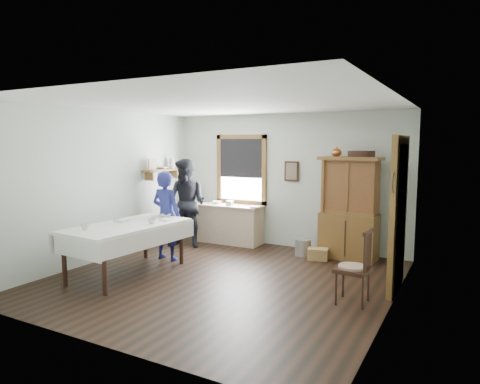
# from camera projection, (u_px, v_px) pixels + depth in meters

# --- Properties ---
(room) EXTENTS (5.01, 5.01, 2.70)m
(room) POSITION_uv_depth(u_px,v_px,m) (222.00, 193.00, 6.51)
(room) COLOR black
(room) RESTS_ON ground
(window) EXTENTS (1.18, 0.07, 1.48)m
(window) POSITION_uv_depth(u_px,v_px,m) (241.00, 166.00, 9.11)
(window) COLOR white
(window) RESTS_ON room
(doorway) EXTENTS (0.09, 1.14, 2.22)m
(doorway) POSITION_uv_depth(u_px,v_px,m) (400.00, 210.00, 6.11)
(doorway) COLOR #4B4135
(doorway) RESTS_ON room
(wall_shelf) EXTENTS (0.24, 1.00, 0.44)m
(wall_shelf) POSITION_uv_depth(u_px,v_px,m) (163.00, 169.00, 8.96)
(wall_shelf) COLOR brown
(wall_shelf) RESTS_ON room
(framed_picture) EXTENTS (0.30, 0.04, 0.40)m
(framed_picture) POSITION_uv_depth(u_px,v_px,m) (291.00, 171.00, 8.57)
(framed_picture) COLOR black
(framed_picture) RESTS_ON room
(rug_beater) EXTENTS (0.01, 0.27, 0.27)m
(rug_beater) POSITION_uv_depth(u_px,v_px,m) (395.00, 173.00, 5.57)
(rug_beater) COLOR black
(rug_beater) RESTS_ON room
(work_counter) EXTENTS (1.43, 0.56, 0.82)m
(work_counter) POSITION_uv_depth(u_px,v_px,m) (230.00, 224.00, 9.07)
(work_counter) COLOR #CBB58D
(work_counter) RESTS_ON room
(china_hutch) EXTENTS (1.13, 0.60, 1.87)m
(china_hutch) POSITION_uv_depth(u_px,v_px,m) (349.00, 208.00, 7.77)
(china_hutch) COLOR brown
(china_hutch) RESTS_ON room
(dining_table) EXTENTS (1.23, 2.12, 0.82)m
(dining_table) POSITION_uv_depth(u_px,v_px,m) (128.00, 249.00, 6.88)
(dining_table) COLOR white
(dining_table) RESTS_ON room
(spindle_chair) EXTENTS (0.50, 0.50, 1.01)m
(spindle_chair) POSITION_uv_depth(u_px,v_px,m) (353.00, 266.00, 5.62)
(spindle_chair) COLOR black
(spindle_chair) RESTS_ON room
(pail) EXTENTS (0.36, 0.36, 0.32)m
(pail) POSITION_uv_depth(u_px,v_px,m) (303.00, 247.00, 8.06)
(pail) COLOR #A5A7AE
(pail) RESTS_ON room
(wicker_basket) EXTENTS (0.40, 0.32, 0.21)m
(wicker_basket) POSITION_uv_depth(u_px,v_px,m) (318.00, 254.00, 7.77)
(wicker_basket) COLOR #A4804A
(wicker_basket) RESTS_ON room
(woman_blue) EXTENTS (0.55, 0.36, 1.50)m
(woman_blue) POSITION_uv_depth(u_px,v_px,m) (166.00, 219.00, 7.73)
(woman_blue) COLOR navy
(woman_blue) RESTS_ON room
(figure_dark) EXTENTS (0.81, 0.63, 1.66)m
(figure_dark) POSITION_uv_depth(u_px,v_px,m) (187.00, 206.00, 8.68)
(figure_dark) COLOR black
(figure_dark) RESTS_ON room
(table_cup_a) EXTENTS (0.14, 0.14, 0.09)m
(table_cup_a) POSITION_uv_depth(u_px,v_px,m) (152.00, 221.00, 6.90)
(table_cup_a) COLOR silver
(table_cup_a) RESTS_ON dining_table
(table_cup_b) EXTENTS (0.11, 0.11, 0.10)m
(table_cup_b) POSITION_uv_depth(u_px,v_px,m) (85.00, 227.00, 6.39)
(table_cup_b) COLOR silver
(table_cup_b) RESTS_ON dining_table
(table_bowl) EXTENTS (0.24, 0.24, 0.05)m
(table_bowl) POSITION_uv_depth(u_px,v_px,m) (165.00, 215.00, 7.53)
(table_bowl) COLOR silver
(table_bowl) RESTS_ON dining_table
(counter_book) EXTENTS (0.24, 0.27, 0.02)m
(counter_book) POSITION_uv_depth(u_px,v_px,m) (250.00, 207.00, 8.66)
(counter_book) COLOR #715E4B
(counter_book) RESTS_ON work_counter
(counter_bowl) EXTENTS (0.25, 0.25, 0.06)m
(counter_bowl) POSITION_uv_depth(u_px,v_px,m) (217.00, 202.00, 9.15)
(counter_bowl) COLOR silver
(counter_bowl) RESTS_ON work_counter
(shelf_bowl) EXTENTS (0.22, 0.22, 0.05)m
(shelf_bowl) POSITION_uv_depth(u_px,v_px,m) (163.00, 168.00, 8.97)
(shelf_bowl) COLOR silver
(shelf_bowl) RESTS_ON wall_shelf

